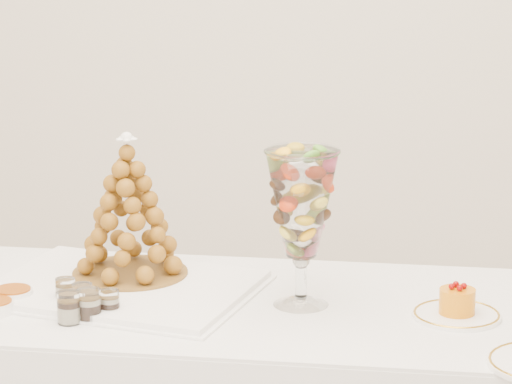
# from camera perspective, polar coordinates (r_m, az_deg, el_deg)

# --- Properties ---
(lace_tray) EXTENTS (0.70, 0.58, 0.02)m
(lace_tray) POSITION_cam_1_polar(r_m,az_deg,el_deg) (3.04, -6.34, -4.50)
(lace_tray) COLOR white
(lace_tray) RESTS_ON buffet_table
(macaron_vase) EXTENTS (0.17, 0.17, 0.38)m
(macaron_vase) POSITION_cam_1_polar(r_m,az_deg,el_deg) (2.86, 2.17, -0.66)
(macaron_vase) COLOR white
(macaron_vase) RESTS_ON buffet_table
(cake_plate) EXTENTS (0.21, 0.21, 0.01)m
(cake_plate) POSITION_cam_1_polar(r_m,az_deg,el_deg) (2.89, 9.42, -5.75)
(cake_plate) COLOR white
(cake_plate) RESTS_ON buffet_table
(verrine_a) EXTENTS (0.06, 0.06, 0.06)m
(verrine_a) POSITION_cam_1_polar(r_m,az_deg,el_deg) (2.96, -8.95, -4.64)
(verrine_a) COLOR white
(verrine_a) RESTS_ON buffet_table
(verrine_b) EXTENTS (0.05, 0.05, 0.07)m
(verrine_b) POSITION_cam_1_polar(r_m,az_deg,el_deg) (2.91, -8.17, -4.92)
(verrine_b) COLOR white
(verrine_b) RESTS_ON buffet_table
(verrine_c) EXTENTS (0.06, 0.06, 0.06)m
(verrine_c) POSITION_cam_1_polar(r_m,az_deg,el_deg) (2.87, -6.91, -5.22)
(verrine_c) COLOR white
(verrine_c) RESTS_ON buffet_table
(verrine_d) EXTENTS (0.07, 0.07, 0.07)m
(verrine_d) POSITION_cam_1_polar(r_m,az_deg,el_deg) (2.84, -8.79, -5.40)
(verrine_d) COLOR white
(verrine_d) RESTS_ON buffet_table
(verrine_e) EXTENTS (0.06, 0.06, 0.08)m
(verrine_e) POSITION_cam_1_polar(r_m,az_deg,el_deg) (2.84, -7.87, -5.30)
(verrine_e) COLOR white
(verrine_e) RESTS_ON buffet_table
(ramekin_back) EXTENTS (0.10, 0.10, 0.03)m
(ramekin_back) POSITION_cam_1_polar(r_m,az_deg,el_deg) (3.01, -11.36, -4.81)
(ramekin_back) COLOR white
(ramekin_back) RESTS_ON buffet_table
(croquembouche) EXTENTS (0.31, 0.31, 0.37)m
(croquembouche) POSITION_cam_1_polar(r_m,az_deg,el_deg) (3.06, -6.03, -0.66)
(croquembouche) COLOR brown
(croquembouche) RESTS_ON lace_tray
(mousse_cake) EXTENTS (0.08, 0.08, 0.07)m
(mousse_cake) POSITION_cam_1_polar(r_m,az_deg,el_deg) (2.88, 9.45, -5.07)
(mousse_cake) COLOR orange
(mousse_cake) RESTS_ON cake_plate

